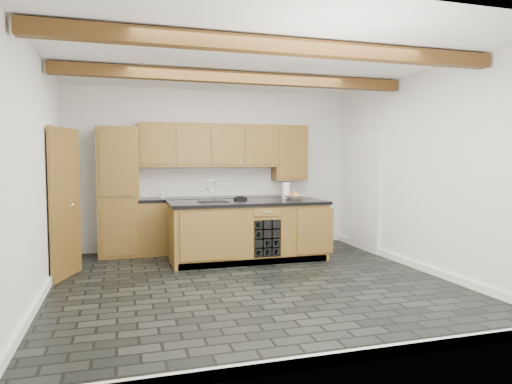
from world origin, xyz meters
TOP-DOWN VIEW (x-y plane):
  - ground at (0.00, 0.00)m, footprint 5.00×5.00m
  - room_shell at (-0.09, 0.53)m, footprint 5.01×5.00m
  - back_cabinetry at (-0.38, 2.24)m, footprint 3.65×0.62m
  - island at (0.31, 1.28)m, footprint 2.48×0.96m
  - faucet at (-0.25, 1.33)m, footprint 0.45×0.40m
  - kitchen_scale at (0.23, 1.50)m, footprint 0.22×0.16m
  - fruit_bowl at (1.11, 1.39)m, footprint 0.36×0.36m
  - fruit_cluster at (1.11, 1.39)m, footprint 0.16×0.17m
  - paper_towel at (1.05, 1.60)m, footprint 0.13×0.13m
  - mug at (-0.95, 2.19)m, footprint 0.13×0.13m

SIDE VIEW (x-z plane):
  - ground at x=0.00m, z-range 0.00..0.00m
  - island at x=0.31m, z-range 0.00..0.93m
  - kitchen_scale at x=0.23m, z-range 0.93..0.99m
  - faucet at x=-0.25m, z-range 0.79..1.14m
  - fruit_bowl at x=1.11m, z-range 0.93..1.00m
  - back_cabinetry at x=-0.38m, z-range -0.12..2.08m
  - mug at x=-0.95m, z-range 0.93..1.03m
  - fruit_cluster at x=1.11m, z-range 0.97..1.04m
  - paper_towel at x=1.05m, z-range 0.93..1.20m
  - room_shell at x=-0.09m, z-range -0.97..4.03m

